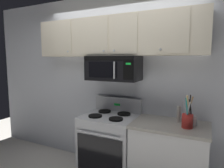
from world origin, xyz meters
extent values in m
cube|color=silver|center=(0.00, 0.79, 1.35)|extent=(5.20, 0.10, 2.70)
cube|color=#B7BABF|center=(0.00, 0.42, 0.45)|extent=(0.76, 0.64, 0.90)
cube|color=black|center=(0.00, 0.09, 0.44)|extent=(0.67, 0.01, 0.52)
cylinder|color=#B7BABF|center=(0.00, 0.06, 0.74)|extent=(0.61, 0.03, 0.03)
cube|color=#B7BABF|center=(0.00, 0.70, 1.01)|extent=(0.76, 0.07, 0.22)
cube|color=#19D83F|center=(0.00, 0.67, 1.01)|extent=(0.10, 0.00, 0.04)
cylinder|color=black|center=(-0.16, 0.28, 0.91)|extent=(0.19, 0.19, 0.02)
cylinder|color=black|center=(0.16, 0.28, 0.91)|extent=(0.19, 0.19, 0.02)
cylinder|color=black|center=(-0.16, 0.56, 0.91)|extent=(0.19, 0.19, 0.02)
cylinder|color=black|center=(0.16, 0.56, 0.91)|extent=(0.19, 0.19, 0.02)
cube|color=black|center=(0.00, 0.54, 1.57)|extent=(0.76, 0.39, 0.35)
cube|color=black|center=(0.00, 0.35, 1.72)|extent=(0.73, 0.01, 0.06)
cube|color=black|center=(-0.07, 0.35, 1.56)|extent=(0.49, 0.01, 0.25)
cube|color=black|center=(-0.08, 0.34, 1.56)|extent=(0.44, 0.01, 0.22)
cube|color=black|center=(0.30, 0.35, 1.56)|extent=(0.14, 0.01, 0.25)
cube|color=#19D83F|center=(0.30, 0.34, 1.65)|extent=(0.07, 0.00, 0.03)
cylinder|color=#B7BABF|center=(0.11, 0.32, 1.56)|extent=(0.02, 0.02, 0.23)
cube|color=beige|center=(0.00, 0.57, 2.02)|extent=(2.50, 0.33, 0.55)
cube|color=beige|center=(-0.83, 0.40, 2.02)|extent=(0.38, 0.01, 0.51)
sphere|color=#B7BABF|center=(-0.70, 0.39, 1.82)|extent=(0.03, 0.03, 0.03)
cube|color=beige|center=(-0.21, 0.40, 2.02)|extent=(0.38, 0.01, 0.51)
sphere|color=#B7BABF|center=(-0.08, 0.39, 1.82)|extent=(0.03, 0.03, 0.03)
cube|color=beige|center=(0.21, 0.40, 2.02)|extent=(0.38, 0.01, 0.51)
sphere|color=#B7BABF|center=(0.08, 0.39, 1.82)|extent=(0.03, 0.03, 0.03)
cube|color=beige|center=(0.83, 0.40, 2.02)|extent=(0.38, 0.01, 0.51)
sphere|color=#B7BABF|center=(0.70, 0.39, 1.82)|extent=(0.03, 0.03, 0.03)
cube|color=silver|center=(0.84, 0.43, 0.43)|extent=(0.90, 0.62, 0.86)
cube|color=#9E998E|center=(0.84, 0.43, 0.88)|extent=(0.93, 0.65, 0.03)
cylinder|color=red|center=(1.04, 0.37, 0.98)|extent=(0.13, 0.13, 0.16)
cylinder|color=teal|center=(1.04, 0.35, 1.12)|extent=(0.05, 0.03, 0.27)
cylinder|color=black|center=(1.06, 0.38, 1.14)|extent=(0.03, 0.07, 0.31)
cylinder|color=#A87A47|center=(1.05, 0.38, 1.13)|extent=(0.10, 0.03, 0.29)
cylinder|color=tan|center=(1.04, 0.38, 1.14)|extent=(0.04, 0.08, 0.30)
cylinder|color=silver|center=(1.05, 0.36, 1.13)|extent=(0.06, 0.04, 0.28)
cylinder|color=black|center=(1.07, 0.38, 1.11)|extent=(0.05, 0.05, 0.26)
cylinder|color=#BCBCC1|center=(1.02, 0.37, 1.10)|extent=(0.07, 0.04, 0.23)
cylinder|color=white|center=(1.13, 0.49, 0.95)|extent=(0.05, 0.05, 0.10)
cylinder|color=#B7BABF|center=(1.13, 0.49, 1.01)|extent=(0.05, 0.05, 0.02)
cylinder|color=#B7B2A8|center=(0.92, 0.54, 1.00)|extent=(0.05, 0.05, 0.21)
camera|label=1|loc=(1.23, -2.03, 1.69)|focal=31.52mm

